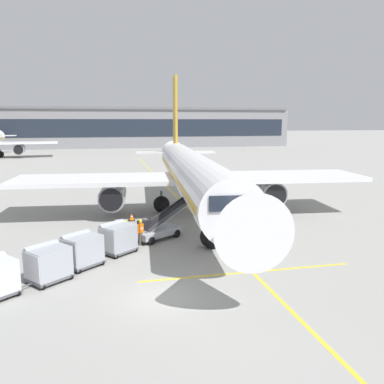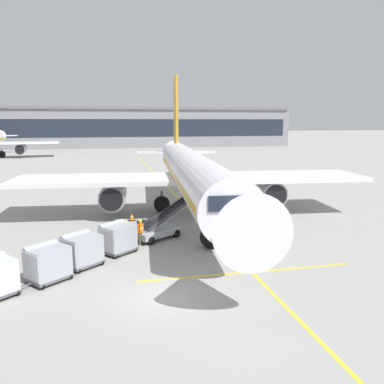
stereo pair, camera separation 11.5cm
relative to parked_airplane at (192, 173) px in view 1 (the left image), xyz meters
name	(u,v)px [view 1 (the left image)]	position (x,y,z in m)	size (l,w,h in m)	color
ground_plane	(160,297)	(-5.18, -16.32, -3.59)	(600.00, 600.00, 0.00)	gray
parked_airplane	(192,173)	(0.00, 0.00, 0.00)	(30.78, 39.71, 13.53)	white
belt_loader	(160,226)	(-3.84, -6.89, -2.76)	(5.19, 4.06, 2.73)	#A3A8B2
baggage_cart_lead	(118,237)	(-6.84, -9.52, -2.59)	(2.60, 2.51, 1.91)	#515156
baggage_cart_second	(82,249)	(-8.89, -11.46, -2.59)	(2.60, 2.51, 1.91)	#515156
baggage_cart_third	(48,262)	(-10.49, -13.22, -2.59)	(2.60, 2.51, 1.91)	#515156
ground_crew_by_loader	(141,230)	(-5.30, -8.21, -2.59)	(0.43, 0.45, 1.74)	#514C42
ground_crew_by_carts	(126,231)	(-6.27, -8.22, -2.59)	(0.50, 0.40, 1.74)	black
ground_crew_marshaller	(131,234)	(-5.99, -8.91, -2.59)	(0.40, 0.50, 1.74)	#514C42
safety_cone_engine_keepout	(132,217)	(-5.41, -1.45, -3.30)	(0.52, 0.52, 0.60)	black
apron_guidance_line_lead_in	(195,215)	(0.15, -0.72, -3.59)	(0.20, 110.00, 0.01)	yellow
apron_guidance_line_stop_bar	(248,272)	(-0.07, -14.36, -3.59)	(12.00, 0.20, 0.01)	yellow
terminal_building	(78,128)	(-14.72, 96.67, 2.48)	(133.07, 18.70, 12.25)	gray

